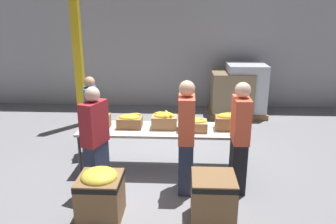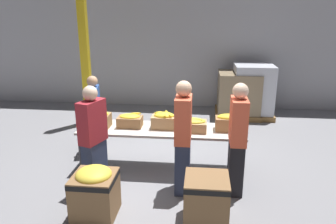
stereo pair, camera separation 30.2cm
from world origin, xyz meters
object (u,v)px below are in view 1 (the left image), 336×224
object	(u,v)px
banana_box_1	(130,121)
banana_box_2	(164,120)
sorting_table	(162,131)
volunteer_0	(186,138)
banana_box_4	(230,121)
volunteer_1	(95,141)
banana_box_3	(193,124)
volunteer_3	(240,139)
banana_box_0	(98,120)
donation_bin_0	(100,192)
donation_bin_1	(213,197)
volunteer_2	(92,116)
pallet_stack_1	(231,94)
pallet_stack_0	(245,90)
support_pillar	(77,42)

from	to	relation	value
banana_box_1	banana_box_2	xyz separation A→B (m)	(0.60, -0.01, 0.03)
sorting_table	banana_box_1	world-z (taller)	banana_box_1
volunteer_0	banana_box_4	bearing A→B (deg)	-45.05
sorting_table	volunteer_1	world-z (taller)	volunteer_1
banana_box_3	volunteer_0	xyz separation A→B (m)	(-0.11, -0.65, 0.00)
volunteer_3	banana_box_0	bearing A→B (deg)	75.09
banana_box_2	donation_bin_0	bearing A→B (deg)	-116.82
donation_bin_1	banana_box_3	bearing A→B (deg)	99.81
banana_box_3	donation_bin_0	bearing A→B (deg)	-131.09
banana_box_4	donation_bin_0	size ratio (longest dim) A/B	0.66
volunteer_1	banana_box_1	bearing A→B (deg)	-5.40
volunteer_2	pallet_stack_1	world-z (taller)	volunteer_2
pallet_stack_0	volunteer_3	bearing A→B (deg)	-101.22
volunteer_2	donation_bin_1	world-z (taller)	volunteer_2
banana_box_4	volunteer_1	xyz separation A→B (m)	(-2.10, -0.81, -0.08)
banana_box_3	pallet_stack_0	bearing A→B (deg)	66.31
support_pillar	pallet_stack_0	size ratio (longest dim) A/B	2.91
banana_box_0	banana_box_3	xyz separation A→B (m)	(1.62, -0.02, -0.04)
pallet_stack_1	sorting_table	bearing A→B (deg)	-116.36
banana_box_3	pallet_stack_1	world-z (taller)	pallet_stack_1
banana_box_2	donation_bin_0	xyz separation A→B (m)	(-0.76, -1.51, -0.52)
banana_box_1	banana_box_3	bearing A→B (deg)	-4.71
volunteer_3	support_pillar	xyz separation A→B (m)	(-3.34, 2.99, 1.15)
banana_box_4	sorting_table	bearing A→B (deg)	-178.70
support_pillar	sorting_table	bearing A→B (deg)	-47.73
sorting_table	volunteer_1	xyz separation A→B (m)	(-0.95, -0.78, 0.12)
volunteer_2	donation_bin_1	distance (m)	3.03
banana_box_4	donation_bin_1	xyz separation A→B (m)	(-0.38, -1.51, -0.55)
banana_box_0	donation_bin_0	distance (m)	1.58
support_pillar	volunteer_3	bearing A→B (deg)	-41.86
banana_box_2	pallet_stack_0	world-z (taller)	pallet_stack_0
volunteer_2	pallet_stack_0	distance (m)	4.34
banana_box_2	volunteer_3	world-z (taller)	volunteer_3
banana_box_2	volunteer_2	bearing A→B (deg)	158.18
donation_bin_1	pallet_stack_0	bearing A→B (deg)	75.60
banana_box_4	volunteer_3	bearing A→B (deg)	-84.79
banana_box_1	donation_bin_1	world-z (taller)	banana_box_1
volunteer_3	donation_bin_1	world-z (taller)	volunteer_3
sorting_table	banana_box_3	xyz separation A→B (m)	(0.52, -0.06, 0.16)
sorting_table	donation_bin_0	distance (m)	1.69
banana_box_0	volunteer_3	size ratio (longest dim) A/B	0.23
support_pillar	pallet_stack_1	xyz separation A→B (m)	(3.76, 0.97, -1.43)
banana_box_2	support_pillar	bearing A→B (deg)	133.14
banana_box_0	banana_box_1	xyz separation A→B (m)	(0.54, 0.07, -0.03)
pallet_stack_1	volunteer_2	bearing A→B (deg)	-138.15
support_pillar	volunteer_2	bearing A→B (deg)	-66.97
banana_box_3	volunteer_2	world-z (taller)	volunteer_2
volunteer_1	volunteer_3	distance (m)	2.16
sorting_table	pallet_stack_0	distance (m)	3.87
banana_box_2	banana_box_4	bearing A→B (deg)	0.02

